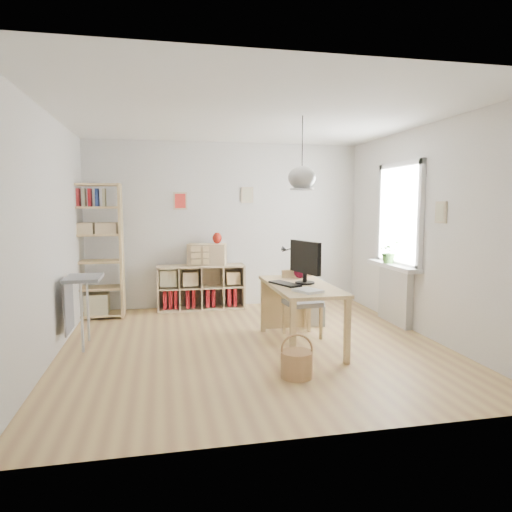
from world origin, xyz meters
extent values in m
plane|color=tan|center=(0.00, 0.00, 0.00)|extent=(4.50, 4.50, 0.00)
plane|color=white|center=(0.00, 2.25, 1.35)|extent=(4.50, 0.00, 4.50)
plane|color=white|center=(0.00, -2.25, 1.35)|extent=(4.50, 0.00, 4.50)
plane|color=white|center=(-2.25, 0.00, 1.35)|extent=(0.00, 4.50, 4.50)
plane|color=white|center=(2.25, 0.00, 1.35)|extent=(0.00, 4.50, 4.50)
plane|color=white|center=(0.00, 0.00, 2.70)|extent=(4.50, 4.50, 0.00)
cylinder|color=black|center=(0.55, -0.15, 2.36)|extent=(0.01, 0.01, 0.68)
ellipsoid|color=silver|center=(0.55, -0.15, 2.00)|extent=(0.32, 0.32, 0.27)
cube|color=white|center=(2.23, 0.60, 1.55)|extent=(0.03, 1.00, 1.30)
cube|color=white|center=(2.21, 0.06, 1.55)|extent=(0.06, 0.08, 1.46)
cube|color=white|center=(2.21, 1.14, 1.55)|extent=(0.06, 0.08, 1.46)
cube|color=white|center=(2.21, 0.60, 2.24)|extent=(0.06, 1.16, 0.08)
cube|color=white|center=(2.21, 0.60, 0.86)|extent=(0.06, 1.16, 0.08)
cube|color=silver|center=(2.19, 0.60, 0.40)|extent=(0.10, 0.80, 0.80)
cube|color=white|center=(2.14, 0.60, 0.83)|extent=(0.22, 1.20, 0.06)
cube|color=tan|center=(0.55, -0.15, 0.73)|extent=(0.70, 1.50, 0.04)
cube|color=tan|center=(0.25, -0.85, 0.35)|extent=(0.06, 0.06, 0.71)
cube|color=tan|center=(0.25, 0.55, 0.35)|extent=(0.06, 0.06, 0.71)
cube|color=tan|center=(0.85, -0.85, 0.35)|extent=(0.06, 0.06, 0.71)
cube|color=tan|center=(0.85, 0.55, 0.35)|extent=(0.06, 0.06, 0.71)
cube|color=#CDB487|center=(-0.45, 2.04, 0.01)|extent=(1.40, 0.38, 0.03)
cube|color=#CDB487|center=(-0.45, 2.04, 0.70)|extent=(1.40, 0.38, 0.03)
cube|color=#CDB487|center=(-1.14, 2.04, 0.36)|extent=(0.03, 0.38, 0.72)
cube|color=#CDB487|center=(0.23, 2.04, 0.36)|extent=(0.03, 0.38, 0.72)
cube|color=#CDB487|center=(-0.45, 2.22, 0.36)|extent=(1.40, 0.02, 0.72)
cube|color=maroon|center=(-1.03, 2.06, 0.19)|extent=(0.06, 0.26, 0.30)
cube|color=maroon|center=(-0.94, 2.06, 0.19)|extent=(0.05, 0.26, 0.30)
cube|color=maroon|center=(-0.86, 2.06, 0.19)|extent=(0.05, 0.26, 0.30)
cube|color=maroon|center=(-0.67, 2.06, 0.19)|extent=(0.05, 0.26, 0.30)
cube|color=maroon|center=(-0.58, 2.06, 0.19)|extent=(0.05, 0.26, 0.30)
cube|color=maroon|center=(-0.35, 2.06, 0.19)|extent=(0.06, 0.26, 0.30)
cube|color=maroon|center=(-0.26, 2.06, 0.19)|extent=(0.06, 0.26, 0.30)
cube|color=maroon|center=(0.00, 2.06, 0.19)|extent=(0.06, 0.26, 0.30)
cube|color=maroon|center=(0.09, 2.06, 0.19)|extent=(0.05, 0.26, 0.30)
cube|color=tan|center=(-2.41, 1.80, 1.00)|extent=(0.04, 0.38, 2.00)
cube|color=tan|center=(-1.65, 1.80, 1.00)|extent=(0.04, 0.38, 2.00)
cube|color=tan|center=(-2.03, 1.80, 0.05)|extent=(0.76, 0.38, 0.03)
cube|color=tan|center=(-2.03, 1.80, 0.45)|extent=(0.76, 0.38, 0.03)
cube|color=tan|center=(-2.03, 1.80, 0.85)|extent=(0.76, 0.38, 0.03)
cube|color=tan|center=(-2.03, 1.80, 1.25)|extent=(0.76, 0.38, 0.03)
cube|color=tan|center=(-2.03, 1.80, 1.65)|extent=(0.76, 0.38, 0.03)
cube|color=tan|center=(-2.03, 1.80, 1.98)|extent=(0.76, 0.38, 0.03)
cube|color=navy|center=(-2.31, 1.80, 1.79)|extent=(0.04, 0.18, 0.26)
cube|color=maroon|center=(-2.23, 1.80, 1.79)|extent=(0.04, 0.18, 0.26)
cube|color=#C3BD95|center=(-2.15, 1.80, 1.79)|extent=(0.04, 0.18, 0.26)
cube|color=maroon|center=(-2.07, 1.80, 1.79)|extent=(0.04, 0.18, 0.26)
cube|color=navy|center=(-1.97, 1.80, 1.79)|extent=(0.04, 0.18, 0.26)
cube|color=#C3BD95|center=(-1.87, 1.80, 1.79)|extent=(0.04, 0.18, 0.26)
cube|color=gray|center=(-1.97, 0.35, 0.83)|extent=(0.40, 0.55, 0.04)
cylinder|color=silver|center=(-1.97, 0.13, 0.41)|extent=(0.03, 0.03, 0.82)
cylinder|color=silver|center=(-1.97, 0.57, 0.41)|extent=(0.03, 0.03, 0.82)
cube|color=gray|center=(-2.15, 0.35, 0.50)|extent=(0.02, 0.50, 0.62)
cube|color=gray|center=(0.69, 0.22, 0.44)|extent=(0.46, 0.46, 0.06)
cube|color=tan|center=(0.53, 0.02, 0.21)|extent=(0.04, 0.04, 0.41)
cube|color=tan|center=(0.49, 0.37, 0.21)|extent=(0.04, 0.04, 0.41)
cube|color=tan|center=(0.88, 0.06, 0.21)|extent=(0.04, 0.04, 0.41)
cube|color=tan|center=(0.85, 0.41, 0.21)|extent=(0.04, 0.04, 0.41)
cube|color=tan|center=(0.67, 0.40, 0.66)|extent=(0.42, 0.08, 0.38)
cylinder|color=#A97B4C|center=(0.22, -1.10, 0.13)|extent=(0.32, 0.32, 0.26)
torus|color=#A97B4C|center=(0.22, -1.10, 0.28)|extent=(0.32, 0.07, 0.32)
cube|color=beige|center=(0.93, 0.85, 0.01)|extent=(0.65, 0.54, 0.02)
cube|color=beige|center=(0.68, 0.94, 0.14)|extent=(0.13, 0.37, 0.29)
cube|color=beige|center=(1.19, 0.77, 0.14)|extent=(0.13, 0.37, 0.29)
cube|color=beige|center=(0.88, 0.68, 0.14)|extent=(0.54, 0.19, 0.29)
cube|color=beige|center=(0.99, 1.03, 0.14)|extent=(0.54, 0.19, 0.29)
cube|color=beige|center=(1.04, 1.18, 0.41)|extent=(0.59, 0.34, 0.36)
sphere|color=yellow|center=(0.79, 0.84, 0.21)|extent=(0.13, 0.13, 0.13)
sphere|color=blue|center=(1.04, 0.87, 0.21)|extent=(0.13, 0.13, 0.13)
sphere|color=#E4531C|center=(0.91, 0.84, 0.21)|extent=(0.13, 0.13, 0.13)
sphere|color=green|center=(1.06, 0.73, 0.21)|extent=(0.13, 0.13, 0.13)
cylinder|color=black|center=(0.61, -0.11, 0.76)|extent=(0.23, 0.23, 0.02)
cylinder|color=black|center=(0.61, -0.11, 0.82)|extent=(0.05, 0.05, 0.11)
cube|color=black|center=(0.61, -0.11, 1.07)|extent=(0.21, 0.58, 0.38)
cube|color=black|center=(0.36, -0.13, 0.76)|extent=(0.32, 0.47, 0.02)
cylinder|color=black|center=(0.82, 0.52, 0.77)|extent=(0.05, 0.05, 0.04)
cylinder|color=black|center=(0.82, 0.52, 0.95)|extent=(0.01, 0.01, 0.37)
cone|color=black|center=(0.51, 0.44, 1.12)|extent=(0.09, 0.06, 0.09)
sphere|color=#500A1C|center=(0.68, 0.31, 0.83)|extent=(0.16, 0.16, 0.16)
cube|color=white|center=(0.49, -0.61, 0.76)|extent=(0.32, 0.35, 0.03)
cube|color=#CDB487|center=(-0.35, 2.04, 0.89)|extent=(0.65, 0.42, 0.35)
ellipsoid|color=maroon|center=(-0.18, 2.04, 1.15)|extent=(0.15, 0.15, 0.18)
imported|color=#346124|center=(2.12, 0.67, 1.02)|extent=(0.37, 0.35, 0.32)
camera|label=1|loc=(-1.05, -5.26, 1.69)|focal=32.00mm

